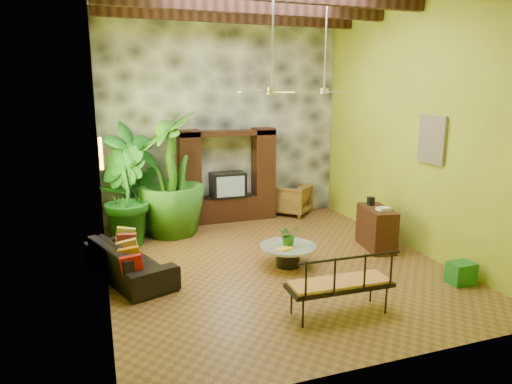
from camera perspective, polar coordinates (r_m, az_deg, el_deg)
name	(u,v)px	position (r m, az deg, el deg)	size (l,w,h in m)	color
ground	(273,263)	(8.79, 2.17, -8.82)	(7.00, 7.00, 0.00)	brown
back_wall	(223,120)	(11.54, -4.18, 9.00)	(6.00, 0.02, 5.00)	olive
left_wall	(97,136)	(7.65, -19.22, 6.59)	(0.02, 7.00, 5.00)	olive
right_wall	(414,127)	(9.73, 19.12, 7.72)	(0.02, 7.00, 5.00)	olive
stone_accent_wall	(223,120)	(11.48, -4.10, 8.99)	(5.98, 0.10, 4.98)	#313338
entertainment_center	(228,183)	(11.39, -3.58, 1.17)	(2.40, 0.55, 2.30)	black
ceiling_fan_front	(273,78)	(7.75, 2.08, 14.01)	(1.28, 1.28, 1.86)	silver
ceiling_fan_back	(325,81)	(9.96, 8.56, 13.55)	(1.28, 1.28, 1.86)	silver
wall_art_mask	(101,153)	(8.68, -18.83, 4.58)	(0.06, 0.32, 0.55)	yellow
wall_art_painting	(432,140)	(9.26, 21.13, 6.11)	(0.06, 0.70, 0.90)	#2A569C
sofa	(129,260)	(8.34, -15.60, -8.17)	(2.17, 0.85, 0.63)	black
wicker_armchair	(292,199)	(12.11, 4.51, -0.90)	(0.85, 0.88, 0.80)	olive
tall_plant_a	(135,180)	(10.44, -14.92, 1.49)	(1.35, 0.91, 2.56)	#19601E
tall_plant_b	(124,196)	(9.95, -16.21, -0.50)	(1.15, 0.93, 2.09)	#16561B
tall_plant_c	(170,174)	(10.34, -10.65, 2.25)	(1.56, 1.56, 2.79)	#2B661B
coffee_table	(288,253)	(8.57, 4.01, -7.59)	(1.05, 1.05, 0.40)	black
centerpiece_plant	(289,235)	(8.46, 4.12, -5.37)	(0.37, 0.32, 0.41)	#205F19
yellow_tray	(285,249)	(8.31, 3.68, -7.07)	(0.26, 0.19, 0.03)	yellow
iron_bench	(342,282)	(6.74, 10.74, -10.95)	(1.56, 0.60, 0.57)	black
side_console	(376,228)	(9.77, 14.81, -4.39)	(0.48, 1.07, 0.86)	#392312
green_bin	(461,273)	(8.57, 24.25, -9.22)	(0.43, 0.32, 0.37)	#1E712E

